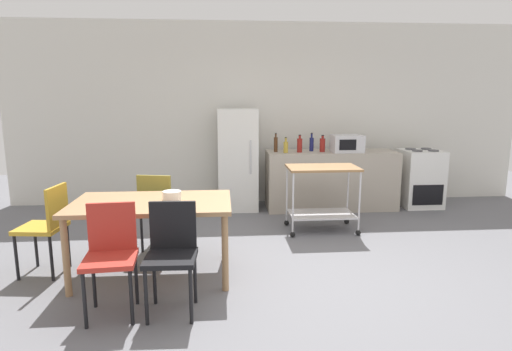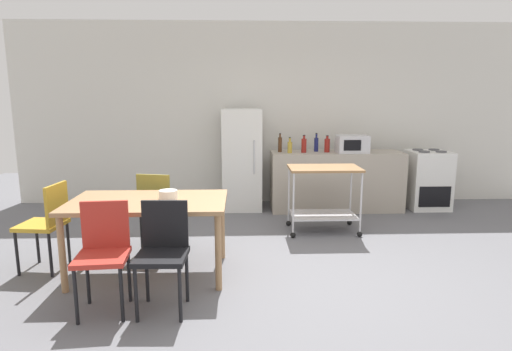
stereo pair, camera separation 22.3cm
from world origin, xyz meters
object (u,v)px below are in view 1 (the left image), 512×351
Objects in this scene: refrigerator at (238,160)px; chair_black at (172,250)px; fruit_bowl at (172,195)px; chair_olive at (158,206)px; microwave at (347,144)px; bottle_wine at (322,145)px; bottle_soy_sauce at (276,144)px; chair_mustard at (47,223)px; bottle_sesame_oil at (300,145)px; stove_oven at (420,178)px; kitchen_cart at (322,188)px; chair_red at (111,251)px; bottle_vinegar at (312,144)px; dining_table at (152,209)px; bottle_hot_sauce at (286,147)px.

chair_black is at bearing -101.64° from refrigerator.
chair_olive is at bearing 109.22° from fruit_bowl.
bottle_wine is at bearing 170.15° from microwave.
bottle_soy_sauce reaches higher than chair_black.
microwave is (3.61, 2.16, 0.51)m from chair_mustard.
bottle_wine is at bearing 131.26° from chair_mustard.
chair_black is at bearing -117.73° from bottle_sesame_oil.
chair_black is at bearing 113.90° from chair_olive.
stove_oven is 2.18m from kitchen_cart.
bottle_vinegar reaches higher than chair_red.
microwave is at bearing 43.35° from fruit_bowl.
refrigerator is 5.49× the size of bottle_vinegar.
dining_table is 5.85× the size of bottle_wine.
bottle_sesame_oil is 1.04× the size of bottle_wine.
chair_black is 3.33m from bottle_hot_sauce.
kitchen_cart is (1.96, 1.28, -0.10)m from dining_table.
chair_mustard is at bearing -142.75° from bottle_sesame_oil.
refrigerator is 2.56m from fruit_bowl.
bottle_vinegar reaches higher than fruit_bowl.
stove_oven is (3.56, 3.11, -0.07)m from chair_black.
chair_olive is at bearing 78.44° from chair_red.
dining_table is at bearing -130.06° from bottle_vinegar.
dining_table is at bearing -168.34° from fruit_bowl.
chair_olive is 3.34× the size of bottle_sesame_oil.
bottle_wine is (0.25, 1.08, 0.44)m from kitchen_cart.
stove_oven is 2.00× the size of microwave.
chair_olive is at bearing -132.56° from bottle_soy_sauce.
kitchen_cart is 1.98× the size of microwave.
chair_mustard is (-1.03, 0.13, -0.15)m from dining_table.
chair_olive is at bearing 104.15° from chair_black.
chair_red is at bearing -133.00° from microwave.
bottle_vinegar is at bearing -128.93° from chair_olive.
microwave is (2.62, 1.57, 0.51)m from chair_olive.
refrigerator is 0.64m from bottle_soy_sauce.
bottle_vinegar reaches higher than bottle_sesame_oil.
kitchen_cart is (1.04, -1.21, -0.20)m from refrigerator.
dining_table is at bearing 89.71° from chair_mustard.
chair_black and chair_olive have the same top height.
refrigerator is at bearing -106.93° from chair_olive.
fruit_bowl is at bearing 92.60° from chair_mustard.
bottle_vinegar is (0.21, 0.13, 0.00)m from bottle_sesame_oil.
chair_black is 3.46m from bottle_sesame_oil.
chair_olive is 3.11× the size of bottle_soy_sauce.
chair_olive is 2.34m from bottle_soy_sauce.
chair_olive reaches higher than kitchen_cart.
bottle_soy_sauce is (1.72, 3.11, 0.50)m from chair_red.
kitchen_cart is 1.27m from microwave.
stove_oven is 2.05m from bottle_sesame_oil.
chair_black is 3.47× the size of bottle_wine.
kitchen_cart is at bearing -72.12° from bottle_hot_sauce.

